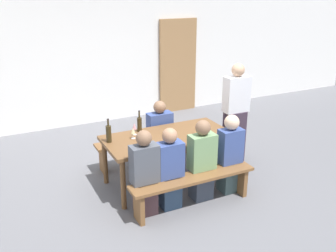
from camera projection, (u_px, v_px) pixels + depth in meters
ground_plane at (168, 182)px, 5.72m from camera, size 24.00×24.00×0.00m
back_wall at (100, 46)px, 7.83m from camera, size 14.00×0.20×3.20m
wooden_door at (178, 66)px, 8.63m from camera, size 0.90×0.06×2.10m
tasting_table at (168, 141)px, 5.49m from camera, size 1.84×0.90×0.75m
bench_near at (193, 183)px, 4.97m from camera, size 1.74×0.30×0.45m
bench_far at (148, 143)px, 6.23m from camera, size 1.74×0.30×0.45m
wine_bottle_0 at (228, 129)px, 5.41m from camera, size 0.07×0.07×0.31m
wine_bottle_1 at (139, 124)px, 5.58m from camera, size 0.07×0.07×0.32m
wine_bottle_2 at (109, 133)px, 5.20m from camera, size 0.07×0.07×0.34m
wine_glass_0 at (133, 131)px, 5.33m from camera, size 0.06×0.06×0.16m
wine_glass_1 at (134, 127)px, 5.46m from camera, size 0.06×0.06×0.18m
seated_guest_near_0 at (145, 175)px, 4.77m from camera, size 0.35×0.24×1.14m
seated_guest_near_1 at (170, 170)px, 4.92m from camera, size 0.35×0.24×1.11m
seated_guest_near_2 at (202, 162)px, 5.12m from camera, size 0.36×0.24×1.14m
seated_guest_near_3 at (230, 155)px, 5.30m from camera, size 0.33×0.24×1.15m
seated_guest_far_0 at (160, 135)px, 6.11m from camera, size 0.40×0.24×1.09m
standing_host at (235, 116)px, 6.14m from camera, size 0.41×0.24×1.65m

